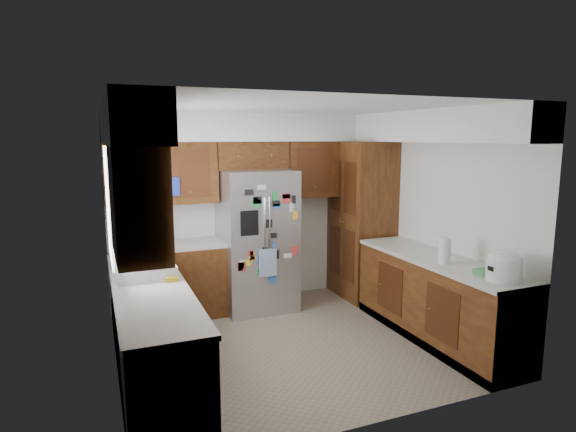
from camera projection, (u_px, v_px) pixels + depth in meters
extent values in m
plane|color=gray|center=(293.00, 343.00, 5.21)|extent=(3.60, 3.60, 0.00)
cube|color=silver|center=(248.00, 209.00, 6.47)|extent=(3.60, 0.04, 2.50)
cube|color=silver|center=(110.00, 244.00, 4.34)|extent=(0.04, 3.20, 2.50)
cube|color=silver|center=(434.00, 219.00, 5.67)|extent=(0.04, 3.20, 2.50)
cube|color=silver|center=(377.00, 268.00, 3.54)|extent=(3.60, 0.04, 2.50)
cube|color=white|center=(294.00, 106.00, 4.80)|extent=(3.60, 3.20, 0.02)
cube|color=white|center=(251.00, 128.00, 6.12)|extent=(3.60, 0.38, 0.35)
cube|color=white|center=(125.00, 123.00, 4.23)|extent=(0.38, 3.20, 0.35)
cube|color=white|center=(425.00, 126.00, 5.43)|extent=(0.38, 3.20, 0.35)
cube|color=#3C1B0B|center=(161.00, 173.00, 5.81)|extent=(1.33, 0.34, 0.75)
cube|color=#3C1B0B|center=(329.00, 169.00, 6.65)|extent=(1.33, 0.34, 0.75)
cube|color=#3C1B0B|center=(138.00, 201.00, 3.26)|extent=(0.34, 0.85, 0.75)
cube|color=white|center=(109.00, 204.00, 4.38)|extent=(0.02, 0.90, 1.05)
cube|color=white|center=(113.00, 204.00, 4.39)|extent=(0.01, 1.02, 1.15)
cube|color=#1E37B3|center=(173.00, 187.00, 5.69)|extent=(0.16, 0.02, 0.22)
cube|color=beige|center=(141.00, 171.00, 5.53)|extent=(0.16, 0.02, 0.20)
cube|color=#3C1B0B|center=(152.00, 337.00, 4.31)|extent=(0.60, 2.60, 0.88)
cube|color=#3C1B0B|center=(193.00, 280.00, 6.02)|extent=(0.75, 0.60, 0.88)
cube|color=beige|center=(150.00, 287.00, 4.23)|extent=(0.63, 2.60, 0.04)
cube|color=beige|center=(192.00, 244.00, 5.94)|extent=(0.75, 0.60, 0.04)
cube|color=black|center=(154.00, 377.00, 4.37)|extent=(0.60, 2.60, 0.10)
cube|color=silver|center=(207.00, 371.00, 3.64)|extent=(0.01, 0.58, 0.80)
cube|color=#3C1B0B|center=(437.00, 300.00, 5.26)|extent=(0.60, 2.25, 0.88)
cube|color=beige|center=(439.00, 260.00, 5.18)|extent=(0.63, 2.25, 0.04)
cube|color=black|center=(435.00, 334.00, 5.32)|extent=(0.60, 2.25, 0.10)
cube|color=#3C1B0B|center=(361.00, 220.00, 6.64)|extent=(0.60, 0.90, 2.15)
cube|color=#9C9CA1|center=(257.00, 240.00, 6.16)|extent=(0.90, 0.75, 1.80)
cylinder|color=silver|center=(265.00, 235.00, 5.77)|extent=(0.02, 0.02, 0.90)
cylinder|color=silver|center=(270.00, 234.00, 5.79)|extent=(0.02, 0.02, 0.90)
cube|color=black|center=(250.00, 223.00, 5.69)|extent=(0.22, 0.01, 0.30)
cube|color=silver|center=(268.00, 263.00, 5.83)|extent=(0.22, 0.01, 0.34)
cube|color=black|center=(273.00, 236.00, 5.82)|extent=(0.10, 0.00, 0.07)
cube|color=orange|center=(253.00, 258.00, 5.77)|extent=(0.09, 0.00, 0.06)
cube|color=white|center=(288.00, 256.00, 5.94)|extent=(0.10, 0.00, 0.06)
cube|color=red|center=(251.00, 253.00, 5.75)|extent=(0.07, 0.00, 0.06)
cube|color=green|center=(259.00, 272.00, 5.83)|extent=(0.05, 0.00, 0.08)
cube|color=black|center=(265.00, 251.00, 5.81)|extent=(0.06, 0.00, 0.09)
cube|color=white|center=(242.00, 264.00, 5.73)|extent=(0.05, 0.00, 0.10)
cube|color=green|center=(275.00, 196.00, 5.75)|extent=(0.06, 0.00, 0.12)
cube|color=white|center=(292.00, 207.00, 5.86)|extent=(0.05, 0.00, 0.11)
cube|color=black|center=(294.00, 199.00, 5.85)|extent=(0.05, 0.00, 0.10)
cube|color=blue|center=(274.00, 245.00, 5.84)|extent=(0.05, 0.00, 0.05)
cube|color=black|center=(273.00, 264.00, 5.88)|extent=(0.08, 0.00, 0.07)
cube|color=orange|center=(252.00, 255.00, 5.76)|extent=(0.06, 0.00, 0.11)
cube|color=white|center=(262.00, 187.00, 5.67)|extent=(0.11, 0.00, 0.06)
cube|color=green|center=(255.00, 200.00, 5.67)|extent=(0.06, 0.00, 0.06)
cube|color=black|center=(249.00, 193.00, 5.63)|extent=(0.11, 0.00, 0.07)
cube|color=red|center=(242.00, 267.00, 5.73)|extent=(0.10, 0.00, 0.10)
cube|color=blue|center=(277.00, 206.00, 5.78)|extent=(0.09, 0.00, 0.06)
cube|color=black|center=(276.00, 254.00, 5.88)|extent=(0.07, 0.00, 0.11)
cube|color=green|center=(256.00, 204.00, 5.68)|extent=(0.11, 0.00, 0.09)
cube|color=red|center=(295.00, 250.00, 5.96)|extent=(0.07, 0.00, 0.12)
cube|color=black|center=(240.00, 267.00, 5.72)|extent=(0.06, 0.00, 0.10)
cube|color=black|center=(276.00, 203.00, 5.77)|extent=(0.09, 0.00, 0.07)
cube|color=black|center=(257.00, 200.00, 5.68)|extent=(0.10, 0.00, 0.09)
cube|color=blue|center=(261.00, 260.00, 5.81)|extent=(0.08, 0.00, 0.11)
cube|color=yellow|center=(248.00, 263.00, 5.75)|extent=(0.07, 0.00, 0.09)
cube|color=blue|center=(273.00, 280.00, 5.91)|extent=(0.10, 0.00, 0.09)
cube|color=red|center=(286.00, 198.00, 5.81)|extent=(0.10, 0.00, 0.12)
cube|color=black|center=(268.00, 224.00, 5.78)|extent=(0.10, 0.00, 0.10)
cube|color=black|center=(286.00, 196.00, 5.81)|extent=(0.10, 0.00, 0.05)
cube|color=yellow|center=(295.00, 215.00, 5.89)|extent=(0.06, 0.00, 0.11)
cube|color=#3C1B0B|center=(251.00, 155.00, 6.19)|extent=(0.96, 0.34, 0.35)
sphere|color=blue|center=(225.00, 130.00, 5.98)|extent=(0.28, 0.28, 0.28)
cylinder|color=black|center=(261.00, 136.00, 6.18)|extent=(0.26, 0.26, 0.15)
ellipsoid|color=#333338|center=(261.00, 130.00, 6.17)|extent=(0.24, 0.24, 0.11)
cube|color=silver|center=(145.00, 267.00, 4.58)|extent=(0.52, 0.70, 0.12)
cube|color=black|center=(144.00, 261.00, 4.57)|extent=(0.44, 0.60, 0.02)
cylinder|color=silver|center=(122.00, 253.00, 4.48)|extent=(0.02, 0.02, 0.30)
cylinder|color=silver|center=(128.00, 239.00, 4.48)|extent=(0.16, 0.02, 0.02)
cube|color=yellow|center=(171.00, 277.00, 4.39)|extent=(0.10, 0.18, 0.04)
cube|color=black|center=(146.00, 257.00, 5.03)|extent=(0.18, 0.14, 0.10)
cylinder|color=black|center=(145.00, 239.00, 5.00)|extent=(0.16, 0.16, 0.28)
cylinder|color=#9C9CA1|center=(132.00, 248.00, 5.21)|extent=(0.14, 0.14, 0.20)
sphere|color=silver|center=(146.00, 244.00, 5.42)|extent=(0.20, 0.20, 0.20)
cube|color=#3F72B2|center=(124.00, 243.00, 5.47)|extent=(0.14, 0.10, 0.18)
cube|color=#BFB28C|center=(147.00, 241.00, 5.68)|extent=(0.10, 0.08, 0.14)
cylinder|color=silver|center=(145.00, 259.00, 4.91)|extent=(0.08, 0.08, 0.11)
cylinder|color=white|center=(504.00, 269.00, 4.36)|extent=(0.31, 0.31, 0.21)
ellipsoid|color=white|center=(505.00, 258.00, 4.34)|extent=(0.30, 0.30, 0.14)
cube|color=black|center=(492.00, 268.00, 4.30)|extent=(0.04, 0.06, 0.04)
cylinder|color=white|center=(445.00, 250.00, 4.94)|extent=(0.12, 0.12, 0.27)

